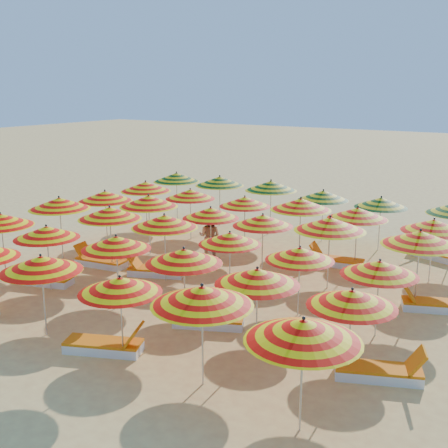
{
  "coord_description": "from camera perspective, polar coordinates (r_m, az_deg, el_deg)",
  "views": [
    {
      "loc": [
        9.0,
        -13.49,
        5.72
      ],
      "look_at": [
        0.0,
        0.5,
        1.6
      ],
      "focal_mm": 45.0,
      "sensor_mm": 36.0,
      "label": 1
    }
  ],
  "objects": [
    {
      "name": "ground",
      "position": [
        17.2,
        -0.91,
        -5.52
      ],
      "size": [
        120.0,
        120.0,
        0.0
      ],
      "primitive_type": "plane",
      "color": "#F3CA6C",
      "rests_on": "ground"
    },
    {
      "name": "umbrella_2",
      "position": [
        13.51,
        -18.09,
        -3.86
      ],
      "size": [
        2.0,
        2.0,
        1.99
      ],
      "color": "silver",
      "rests_on": "ground"
    },
    {
      "name": "umbrella_3",
      "position": [
        12.01,
        -10.51,
        -6.13
      ],
      "size": [
        2.16,
        2.16,
        1.88
      ],
      "color": "silver",
      "rests_on": "ground"
    },
    {
      "name": "umbrella_4",
      "position": [
        10.69,
        -2.24,
        -7.32
      ],
      "size": [
        2.4,
        2.4,
        2.1
      ],
      "color": "silver",
      "rests_on": "ground"
    },
    {
      "name": "umbrella_5",
      "position": [
        9.39,
        8.05,
        -10.67
      ],
      "size": [
        2.25,
        2.25,
        2.09
      ],
      "color": "silver",
      "rests_on": "ground"
    },
    {
      "name": "umbrella_6",
      "position": [
        18.07,
        -21.74,
        0.39
      ],
      "size": [
        2.18,
        2.18,
        2.05
      ],
      "color": "silver",
      "rests_on": "ground"
    },
    {
      "name": "umbrella_7",
      "position": [
        16.51,
        -17.58,
        -0.81
      ],
      "size": [
        2.0,
        2.0,
        1.94
      ],
      "color": "silver",
      "rests_on": "ground"
    },
    {
      "name": "umbrella_8",
      "position": [
        14.99,
        -10.89,
        -1.88
      ],
      "size": [
        2.05,
        2.05,
        1.94
      ],
      "color": "silver",
      "rests_on": "ground"
    },
    {
      "name": "umbrella_9",
      "position": [
        13.45,
        -4.09,
        -3.29
      ],
      "size": [
        2.41,
        2.41,
        1.99
      ],
      "color": "silver",
      "rests_on": "ground"
    },
    {
      "name": "umbrella_10",
      "position": [
        12.09,
        3.4,
        -5.37
      ],
      "size": [
        2.37,
        2.37,
        1.97
      ],
      "color": "silver",
      "rests_on": "ground"
    },
    {
      "name": "umbrella_11",
      "position": [
        11.34,
        12.87,
        -7.38
      ],
      "size": [
        2.32,
        2.32,
        1.9
      ],
      "color": "silver",
      "rests_on": "ground"
    },
    {
      "name": "umbrella_12",
      "position": [
        19.45,
        -16.39,
        2.02
      ],
      "size": [
        2.69,
        2.69,
        2.16
      ],
      "color": "silver",
      "rests_on": "ground"
    },
    {
      "name": "umbrella_13",
      "position": [
        17.82,
        -11.54,
        1.1
      ],
      "size": [
        2.48,
        2.48,
        2.11
      ],
      "color": "silver",
      "rests_on": "ground"
    },
    {
      "name": "umbrella_14",
      "position": [
        16.55,
        -6.07,
        0.26
      ],
      "size": [
        2.11,
        2.11,
        2.09
      ],
      "color": "silver",
      "rests_on": "ground"
    },
    {
      "name": "umbrella_15",
      "position": [
        15.41,
        0.6,
        -1.49
      ],
      "size": [
        2.22,
        2.22,
        1.85
      ],
      "color": "silver",
      "rests_on": "ground"
    },
    {
      "name": "umbrella_16",
      "position": [
        14.15,
        7.71,
        -3.03
      ],
      "size": [
        1.88,
        1.88,
        1.85
      ],
      "color": "silver",
      "rests_on": "ground"
    },
    {
      "name": "umbrella_17",
      "position": [
        13.32,
        15.52,
        -4.33
      ],
      "size": [
        1.95,
        1.95,
        1.89
      ],
      "color": "silver",
      "rests_on": "ground"
    },
    {
      "name": "umbrella_18",
      "position": [
        20.71,
        -11.98,
        2.78
      ],
      "size": [
        2.52,
        2.52,
        2.08
      ],
      "color": "silver",
      "rests_on": "ground"
    },
    {
      "name": "umbrella_19",
      "position": [
        19.33,
        -7.67,
        2.31
      ],
      "size": [
        2.34,
        2.34,
        2.13
      ],
      "color": "silver",
      "rests_on": "ground"
    },
    {
      "name": "umbrella_20",
      "position": [
        18.09,
        -1.36,
        1.13
      ],
      "size": [
        2.32,
        2.32,
        1.95
      ],
      "color": "silver",
      "rests_on": "ground"
    },
    {
      "name": "umbrella_21",
      "position": [
        17.08,
        3.97,
        0.36
      ],
      "size": [
        2.03,
        2.03,
        1.96
      ],
      "color": "silver",
      "rests_on": "ground"
    },
    {
      "name": "umbrella_22",
      "position": [
        16.14,
        10.72,
        -0.01
      ],
      "size": [
        2.58,
        2.58,
        2.17
      ],
      "color": "silver",
      "rests_on": "ground"
    },
    {
      "name": "umbrella_23",
      "position": [
        15.39,
        19.3,
        -1.37
      ],
      "size": [
        2.21,
        2.21,
        2.13
      ],
      "color": "silver",
      "rests_on": "ground"
    },
    {
      "name": "umbrella_24",
      "position": [
        22.32,
        -7.97,
        3.79
      ],
      "size": [
        2.47,
        2.47,
        2.1
      ],
      "color": "silver",
      "rests_on": "ground"
    },
    {
      "name": "umbrella_25",
      "position": [
        21.13,
        -3.45,
        3.05
      ],
      "size": [
        2.02,
        2.02,
        1.99
      ],
      "color": "silver",
      "rests_on": "ground"
    },
    {
      "name": "umbrella_26",
      "position": [
        19.93,
        2.13,
        2.29
      ],
      "size": [
        2.39,
        2.39,
        1.94
      ],
      "color": "silver",
      "rests_on": "ground"
    },
    {
      "name": "umbrella_27",
      "position": [
        18.74,
        7.81,
        2.0
      ],
      "size": [
        2.36,
        2.36,
        2.15
      ],
      "color": "silver",
      "rests_on": "ground"
    },
    {
      "name": "umbrella_28",
      "position": [
        18.2,
        13.42,
        1.06
      ],
      "size": [
        1.99,
        1.99,
        2.04
      ],
      "color": "silver",
      "rests_on": "ground"
    },
    {
      "name": "umbrella_29",
      "position": [
        17.48,
        20.53,
        -0.13
      ],
      "size": [
        2.19,
        2.19,
        1.98
      ],
      "color": "silver",
      "rests_on": "ground"
    },
    {
      "name": "umbrella_30",
      "position": [
        24.34,
        -4.85,
        4.76
      ],
      "size": [
        2.09,
        2.09,
        2.12
      ],
      "color": "silver",
      "rests_on": "ground"
    },
    {
      "name": "umbrella_31",
      "position": [
        23.22,
        -0.44,
        4.38
      ],
      "size": [
        2.55,
        2.55,
        2.13
      ],
      "color": "silver",
      "rests_on": "ground"
    },
    {
      "name": "umbrella_32",
      "position": [
        22.08,
        4.8,
        3.89
      ],
      "size": [
        2.05,
        2.05,
        2.16
      ],
      "color": "silver",
      "rests_on": "ground"
    },
    {
      "name": "umbrella_33",
      "position": [
        21.11,
        10.05,
        2.89
      ],
      "size": [
        1.97,
        1.97,
        2.0
      ],
      "color": "silver",
      "rests_on": "ground"
    },
    {
      "name": "umbrella_34",
      "position": [
        20.43,
        15.66,
        2.12
      ],
      "size": [
        2.36,
        2.36,
        1.96
      ],
      "color": "silver",
      "rests_on": "ground"
    },
    {
      "name": "lounger_1",
      "position": [
        12.9,
        -11.94,
        -11.97
      ],
      "size": [
        1.82,
        1.21,
        0.69
      ],
      "rotation": [
        0.0,
        0.0,
        0.4
      ],
      "color": "white",
      "rests_on": "ground"
    },
    {
      "name": "lounger_2",
      "position": [
        17.47,
        -17.68,
        -5.36
      ],
      "size": [
        1.83,
        1.06,
        0.69
      ],
      "rotation": [
        0.0,
        0.0,
        0.3
      ],
      "color": "white",
      "rests_on": "ground"
    },
    {
      "name": "lounger_3",
      "position": [
        13.89,
        -1.77,
        -9.73
      ],
      "size": [
        1.82,
        1.25,
        0.69
      ],
      "rotation": [
        0.0,
        0.0,
        3.57
      ],
      "color": "white",
      "rests_on": "ground"
    },
    {
      "name": "lounger_4",
      "position": [
        12.02,
        15.63,
        -14.24
      ],
      "size": [
        1.82,
        1.2,
        0.69
      ],
      "rotation": [
        0.0,
        0.0,
        0.39
      ],
      "color": "white",
      "rests_on": "ground"
    },
    {
      "name": "lounger_5",
      "position": [
        18.71,
        -12.47,
        -3.75
      ],
      "size": [
        1.8,
        0.82,
        0.69
      ],
      "rotation": [
        0.0,
        0.0,
        3.28
      ],
      "color": "white",
      "rests_on": "ground"
    },
    {
      "name": "lounger_6",
      "position": [
        17.52,
        -7.05,
        -4.73
      ],
      "size": [
        1.82,
        1.21,
        0.69
      ],
      "rotation": [
        0.0,
        0.0,
        3.54
      ],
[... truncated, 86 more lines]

